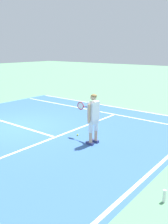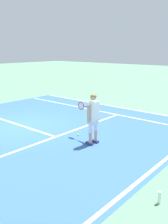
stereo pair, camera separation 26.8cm
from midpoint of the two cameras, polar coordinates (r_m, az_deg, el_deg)
ground_plane at (r=10.67m, az=-15.46°, el=-3.19°), size 80.00×80.00×0.00m
court_inner_surface at (r=10.04m, az=-12.64°, el=-4.11°), size 10.98×10.63×0.00m
line_baseline at (r=7.08m, az=15.13°, el=-12.32°), size 10.98×0.10×0.01m
line_service at (r=9.12m, az=-7.51°, el=-5.78°), size 8.23×0.10×0.01m
line_centre_service at (r=11.54m, az=-18.65°, el=-2.09°), size 0.10×6.40×0.01m
line_singles_right at (r=12.89m, az=1.66°, el=0.37°), size 0.10×10.23×0.01m
line_doubles_right at (r=13.99m, az=5.05°, el=1.43°), size 0.10×10.23×0.01m
tennis_player at (r=8.16m, az=1.14°, el=-0.81°), size 0.66×1.11×1.71m
tennis_ball_near_feet at (r=9.19m, az=-2.34°, el=-5.31°), size 0.07×0.07×0.07m
water_bottle at (r=5.67m, az=16.68°, el=-18.07°), size 0.07×0.07×0.28m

